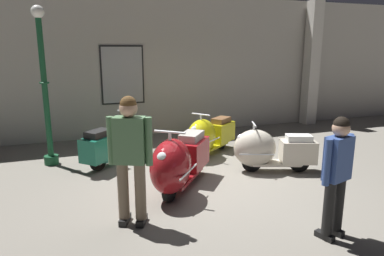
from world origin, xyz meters
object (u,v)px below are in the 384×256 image
scooter_2 (208,136)px  visitor_1 (130,152)px  scooter_1 (178,163)px  visitor_0 (337,170)px  scooter_0 (119,139)px  lamppost (45,89)px  scooter_3 (268,150)px

scooter_2 → visitor_1: 3.32m
scooter_1 → visitor_0: 2.44m
visitor_0 → scooter_1: bearing=19.1°
scooter_0 → lamppost: 1.73m
lamppost → visitor_1: lamppost is taller
scooter_0 → lamppost: bearing=124.8°
scooter_1 → lamppost: 3.17m
lamppost → scooter_0: bearing=-10.3°
scooter_0 → scooter_2: scooter_0 is taller
scooter_3 → scooter_0: bearing=-11.7°
lamppost → visitor_1: (1.13, -3.03, -0.53)m
scooter_0 → scooter_2: bearing=-53.2°
visitor_1 → visitor_0: bearing=-92.3°
lamppost → visitor_0: 5.43m
visitor_1 → lamppost: bearing=45.1°
lamppost → scooter_2: bearing=-9.1°
scooter_3 → visitor_0: (-0.51, -2.34, 0.46)m
lamppost → visitor_0: size_ratio=2.01×
scooter_0 → scooter_1: bearing=-116.1°
lamppost → visitor_1: size_ratio=1.79×
scooter_3 → lamppost: bearing=-5.0°
scooter_0 → lamppost: (-1.34, 0.24, 1.07)m
scooter_0 → scooter_2: (1.88, -0.27, -0.02)m
scooter_1 → scooter_3: size_ratio=1.09×
scooter_3 → lamppost: 4.46m
scooter_0 → scooter_2: 1.90m
scooter_2 → scooter_3: bearing=80.4°
lamppost → visitor_0: lamppost is taller
scooter_3 → visitor_0: 2.44m
scooter_0 → visitor_1: 2.85m
scooter_0 → lamppost: size_ratio=0.49×
scooter_0 → visitor_0: visitor_0 is taller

